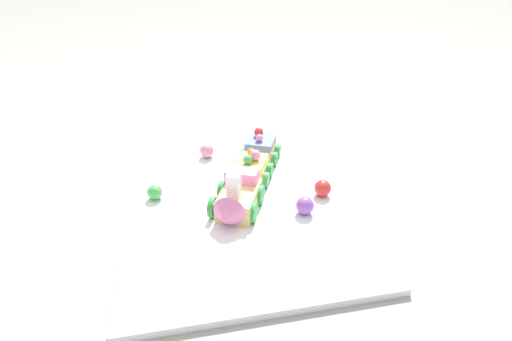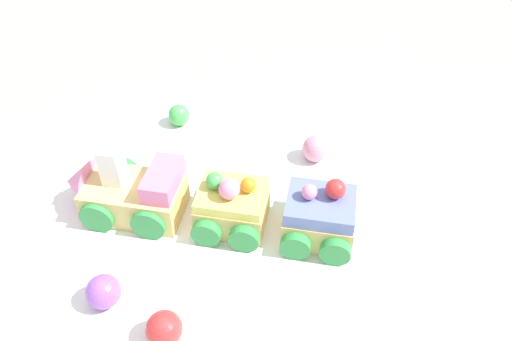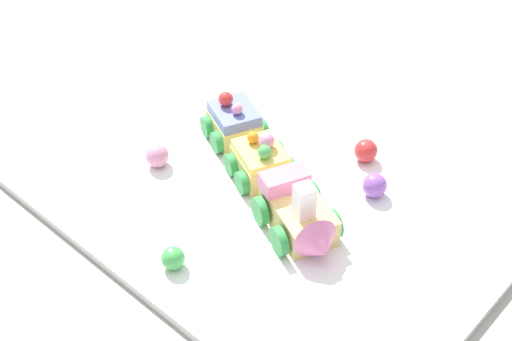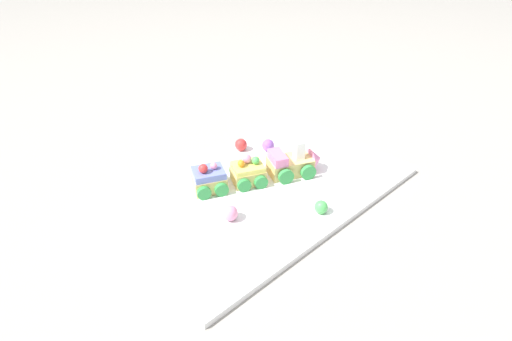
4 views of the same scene
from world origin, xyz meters
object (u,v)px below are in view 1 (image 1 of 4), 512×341
object	(u,v)px
cake_train_locomotive	(235,200)
gumball_purple	(305,206)
cake_car_blueberry	(261,149)
gumball_red	(323,188)
gumball_pink	(207,151)
cake_car_lemon	(251,169)
gumball_green	(155,192)

from	to	relation	value
cake_train_locomotive	gumball_purple	distance (m)	0.12
cake_car_blueberry	gumball_red	bearing A→B (deg)	50.74
cake_car_blueberry	gumball_pink	distance (m)	0.11
cake_car_lemon	gumball_purple	world-z (taller)	cake_car_lemon
cake_train_locomotive	gumball_green	distance (m)	0.15
cake_car_blueberry	gumball_red	distance (m)	0.18
gumball_pink	gumball_red	bearing A→B (deg)	44.36
gumball_red	cake_train_locomotive	bearing A→B (deg)	-82.23
cake_car_lemon	cake_car_blueberry	size ratio (longest dim) A/B	1.00
cake_car_blueberry	gumball_purple	world-z (taller)	cake_car_blueberry
gumball_pink	cake_car_blueberry	bearing A→B (deg)	72.99
gumball_green	cake_car_lemon	bearing A→B (deg)	99.89
gumball_pink	gumball_red	xyz separation A→B (m)	(0.19, 0.19, -0.00)
gumball_pink	gumball_purple	distance (m)	0.28
gumball_green	gumball_red	distance (m)	0.30
cake_car_lemon	gumball_green	distance (m)	0.18
cake_train_locomotive	gumball_pink	xyz separation A→B (m)	(-0.21, -0.03, -0.01)
gumball_pink	gumball_red	distance (m)	0.27
cake_car_lemon	gumball_green	world-z (taller)	cake_car_lemon
gumball_purple	gumball_red	xyz separation A→B (m)	(-0.05, 0.05, -0.00)
cake_train_locomotive	gumball_red	size ratio (longest dim) A/B	4.39
cake_train_locomotive	cake_car_blueberry	size ratio (longest dim) A/B	1.40
gumball_green	cake_car_blueberry	bearing A→B (deg)	117.27
cake_train_locomotive	gumball_purple	xyz separation A→B (m)	(0.03, 0.11, -0.01)
cake_train_locomotive	cake_car_blueberry	xyz separation A→B (m)	(-0.18, 0.08, -0.00)
gumball_purple	cake_car_blueberry	bearing A→B (deg)	-171.32
cake_car_blueberry	gumball_pink	xyz separation A→B (m)	(-0.03, -0.11, -0.01)
cake_car_blueberry	gumball_purple	xyz separation A→B (m)	(0.21, 0.03, -0.01)
cake_car_blueberry	gumball_red	xyz separation A→B (m)	(0.16, 0.08, -0.01)
cake_train_locomotive	gumball_green	size ratio (longest dim) A/B	4.94
gumball_purple	gumball_red	distance (m)	0.07
cake_train_locomotive	gumball_red	distance (m)	0.16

